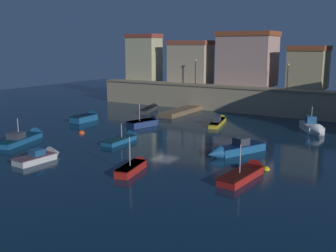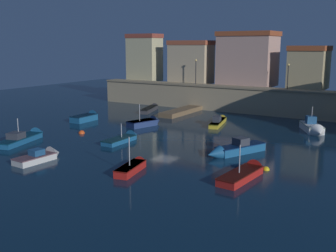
% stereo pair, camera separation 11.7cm
% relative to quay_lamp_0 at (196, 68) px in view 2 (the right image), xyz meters
% --- Properties ---
extents(ground_plane, '(111.24, 111.24, 0.00)m').
position_rel_quay_lamp_0_xyz_m(ground_plane, '(6.60, -19.74, -6.32)').
color(ground_plane, '#0C2338').
extents(quay_wall, '(46.97, 2.71, 3.81)m').
position_rel_quay_lamp_0_xyz_m(quay_wall, '(6.60, 0.00, -4.41)').
color(quay_wall, tan).
rests_on(quay_wall, ground).
extents(old_town_backdrop, '(42.91, 6.14, 8.36)m').
position_rel_quay_lamp_0_xyz_m(old_town_backdrop, '(8.64, 3.78, 1.15)').
color(old_town_backdrop, '#CABF8F').
rests_on(old_town_backdrop, ground).
extents(pier_dock, '(2.25, 9.00, 0.70)m').
position_rel_quay_lamp_0_xyz_m(pier_dock, '(0.68, -5.71, -6.00)').
color(pier_dock, brown).
rests_on(pier_dock, ground).
extents(quay_lamp_0, '(0.32, 0.32, 3.84)m').
position_rel_quay_lamp_0_xyz_m(quay_lamp_0, '(0.00, 0.00, 0.00)').
color(quay_lamp_0, black).
rests_on(quay_lamp_0, quay_wall).
extents(quay_lamp_1, '(0.32, 0.32, 3.51)m').
position_rel_quay_lamp_0_xyz_m(quay_lamp_1, '(14.26, -0.00, -0.19)').
color(quay_lamp_1, black).
rests_on(quay_lamp_1, quay_wall).
extents(moored_boat_0, '(2.74, 7.31, 1.47)m').
position_rel_quay_lamp_0_xyz_m(moored_boat_0, '(8.54, -9.78, -5.96)').
color(moored_boat_0, gold).
rests_on(moored_boat_0, ground).
extents(moored_boat_1, '(1.51, 5.34, 2.34)m').
position_rel_quay_lamp_0_xyz_m(moored_boat_1, '(4.00, -23.43, -6.05)').
color(moored_boat_1, '#195689').
rests_on(moored_boat_1, ground).
extents(moored_boat_2, '(1.98, 4.76, 3.12)m').
position_rel_quay_lamp_0_xyz_m(moored_boat_2, '(10.79, -31.11, -5.99)').
color(moored_boat_2, red).
rests_on(moored_boat_2, ground).
extents(moored_boat_3, '(1.81, 4.60, 1.63)m').
position_rel_quay_lamp_0_xyz_m(moored_boat_3, '(-7.28, -16.81, -5.89)').
color(moored_boat_3, '#195689').
rests_on(moored_boat_3, ground).
extents(moored_boat_4, '(4.09, 5.77, 3.25)m').
position_rel_quay_lamp_0_xyz_m(moored_boat_4, '(19.91, -8.97, -5.82)').
color(moored_boat_4, white).
rests_on(moored_boat_4, ground).
extents(moored_boat_5, '(3.44, 7.29, 3.02)m').
position_rel_quay_lamp_0_xyz_m(moored_boat_5, '(-4.87, -28.82, -5.94)').
color(moored_boat_5, '#195689').
rests_on(moored_boat_5, ground).
extents(moored_boat_6, '(4.01, 6.45, 1.72)m').
position_rel_quay_lamp_0_xyz_m(moored_boat_6, '(15.74, -22.45, -5.85)').
color(moored_boat_6, '#195689').
rests_on(moored_boat_6, ground).
extents(moored_boat_7, '(2.02, 6.28, 3.12)m').
position_rel_quay_lamp_0_xyz_m(moored_boat_7, '(19.01, -27.82, -5.99)').
color(moored_boat_7, red).
rests_on(moored_boat_7, ground).
extents(moored_boat_9, '(1.77, 4.54, 1.53)m').
position_rel_quay_lamp_0_xyz_m(moored_boat_9, '(2.28, -32.97, -5.97)').
color(moored_boat_9, silver).
rests_on(moored_boat_9, ground).
extents(moored_boat_10, '(3.19, 7.18, 1.09)m').
position_rel_quay_lamp_0_xyz_m(moored_boat_10, '(-4.69, -5.57, -5.99)').
color(moored_boat_10, '#333338').
rests_on(moored_boat_10, ground).
extents(moored_boat_11, '(2.78, 4.98, 3.15)m').
position_rel_quay_lamp_0_xyz_m(moored_boat_11, '(1.41, -15.62, -5.92)').
color(moored_boat_11, navy).
rests_on(moored_boat_11, ground).
extents(mooring_buoy_0, '(0.58, 0.58, 0.58)m').
position_rel_quay_lamp_0_xyz_m(mooring_buoy_0, '(19.77, -25.55, -6.32)').
color(mooring_buoy_0, yellow).
rests_on(mooring_buoy_0, ground).
extents(mooring_buoy_1, '(0.72, 0.72, 0.72)m').
position_rel_quay_lamp_0_xyz_m(mooring_buoy_1, '(-2.33, -23.21, -6.32)').
color(mooring_buoy_1, '#EA4C19').
rests_on(mooring_buoy_1, ground).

